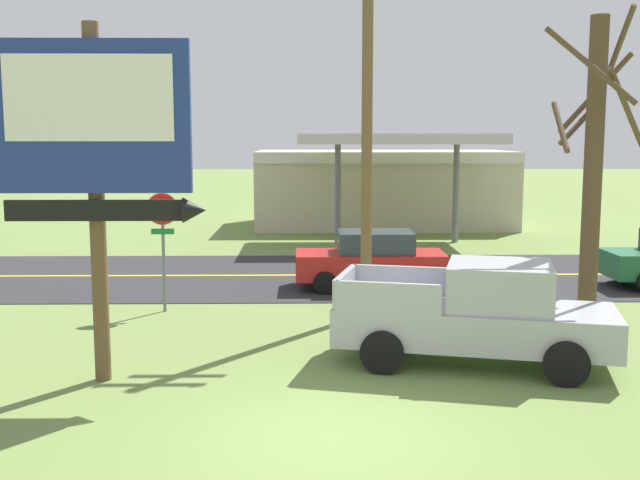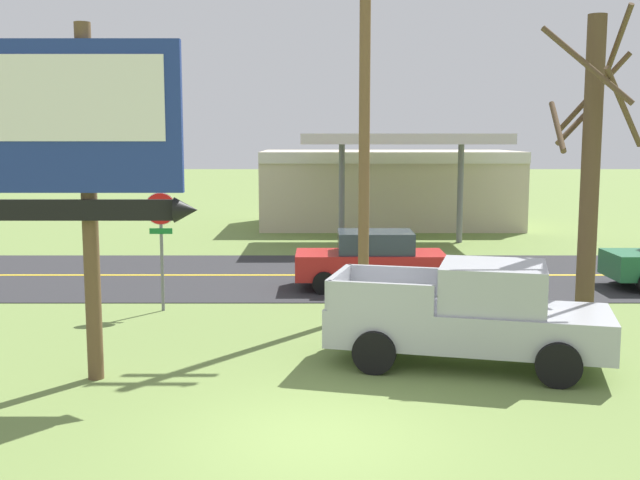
{
  "view_description": "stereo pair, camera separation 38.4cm",
  "coord_description": "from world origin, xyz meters",
  "px_view_note": "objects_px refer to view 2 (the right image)",
  "views": [
    {
      "loc": [
        -0.33,
        -10.66,
        4.32
      ],
      "look_at": [
        0.0,
        8.0,
        1.8
      ],
      "focal_mm": 43.42,
      "sensor_mm": 36.0,
      "label": 1
    },
    {
      "loc": [
        0.06,
        -10.66,
        4.32
      ],
      "look_at": [
        0.0,
        8.0,
        1.8
      ],
      "focal_mm": 43.42,
      "sensor_mm": 36.0,
      "label": 2
    }
  ],
  "objects_px": {
    "stop_sign": "(164,230)",
    "gas_station": "(391,186)",
    "motel_sign": "(91,145)",
    "car_red_near_lane": "(374,260)",
    "bare_tree": "(593,167)",
    "utility_pole": "(367,116)",
    "pickup_silver_parked_on_lawn": "(474,315)"
  },
  "relations": [
    {
      "from": "car_red_near_lane",
      "to": "bare_tree",
      "type": "bearing_deg",
      "value": -48.97
    },
    {
      "from": "motel_sign",
      "to": "utility_pole",
      "type": "distance_m",
      "value": 7.15
    },
    {
      "from": "utility_pole",
      "to": "gas_station",
      "type": "relative_size",
      "value": 0.75
    },
    {
      "from": "stop_sign",
      "to": "gas_station",
      "type": "height_order",
      "value": "gas_station"
    },
    {
      "from": "bare_tree",
      "to": "car_red_near_lane",
      "type": "bearing_deg",
      "value": 131.03
    },
    {
      "from": "stop_sign",
      "to": "bare_tree",
      "type": "height_order",
      "value": "bare_tree"
    },
    {
      "from": "utility_pole",
      "to": "gas_station",
      "type": "height_order",
      "value": "utility_pole"
    },
    {
      "from": "bare_tree",
      "to": "utility_pole",
      "type": "bearing_deg",
      "value": 160.43
    },
    {
      "from": "bare_tree",
      "to": "car_red_near_lane",
      "type": "xyz_separation_m",
      "value": [
        -4.36,
        5.01,
        -2.83
      ]
    },
    {
      "from": "motel_sign",
      "to": "stop_sign",
      "type": "bearing_deg",
      "value": 89.44
    },
    {
      "from": "bare_tree",
      "to": "car_red_near_lane",
      "type": "height_order",
      "value": "bare_tree"
    },
    {
      "from": "stop_sign",
      "to": "utility_pole",
      "type": "height_order",
      "value": "utility_pole"
    },
    {
      "from": "utility_pole",
      "to": "bare_tree",
      "type": "distance_m",
      "value": 5.18
    },
    {
      "from": "gas_station",
      "to": "bare_tree",
      "type": "bearing_deg",
      "value": -82.86
    },
    {
      "from": "stop_sign",
      "to": "bare_tree",
      "type": "bearing_deg",
      "value": -12.62
    },
    {
      "from": "car_red_near_lane",
      "to": "stop_sign",
      "type": "bearing_deg",
      "value": -152.14
    },
    {
      "from": "motel_sign",
      "to": "utility_pole",
      "type": "relative_size",
      "value": 0.69
    },
    {
      "from": "bare_tree",
      "to": "pickup_silver_parked_on_lawn",
      "type": "height_order",
      "value": "bare_tree"
    },
    {
      "from": "gas_station",
      "to": "pickup_silver_parked_on_lawn",
      "type": "relative_size",
      "value": 2.17
    },
    {
      "from": "stop_sign",
      "to": "motel_sign",
      "type": "bearing_deg",
      "value": -90.56
    },
    {
      "from": "utility_pole",
      "to": "car_red_near_lane",
      "type": "relative_size",
      "value": 2.14
    },
    {
      "from": "stop_sign",
      "to": "gas_station",
      "type": "xyz_separation_m",
      "value": [
        7.18,
        18.05,
        -0.08
      ]
    },
    {
      "from": "utility_pole",
      "to": "car_red_near_lane",
      "type": "height_order",
      "value": "utility_pole"
    },
    {
      "from": "stop_sign",
      "to": "gas_station",
      "type": "distance_m",
      "value": 19.43
    },
    {
      "from": "pickup_silver_parked_on_lawn",
      "to": "car_red_near_lane",
      "type": "height_order",
      "value": "pickup_silver_parked_on_lawn"
    },
    {
      "from": "motel_sign",
      "to": "utility_pole",
      "type": "bearing_deg",
      "value": 45.41
    },
    {
      "from": "gas_station",
      "to": "car_red_near_lane",
      "type": "bearing_deg",
      "value": -96.84
    },
    {
      "from": "gas_station",
      "to": "motel_sign",
      "type": "bearing_deg",
      "value": -107.05
    },
    {
      "from": "utility_pole",
      "to": "bare_tree",
      "type": "height_order",
      "value": "utility_pole"
    },
    {
      "from": "gas_station",
      "to": "utility_pole",
      "type": "bearing_deg",
      "value": -96.88
    },
    {
      "from": "motel_sign",
      "to": "car_red_near_lane",
      "type": "height_order",
      "value": "motel_sign"
    },
    {
      "from": "motel_sign",
      "to": "bare_tree",
      "type": "distance_m",
      "value": 10.35
    }
  ]
}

